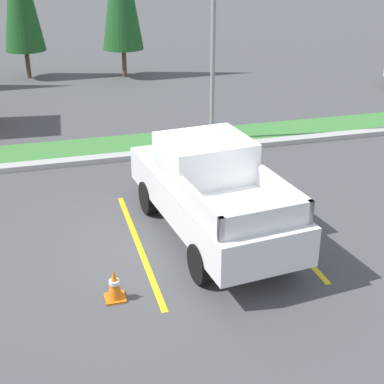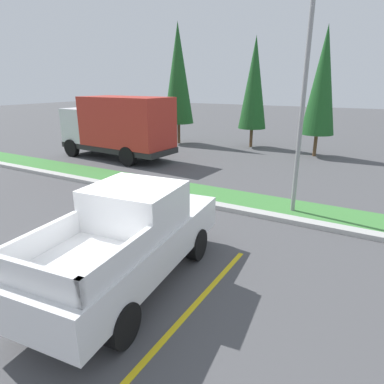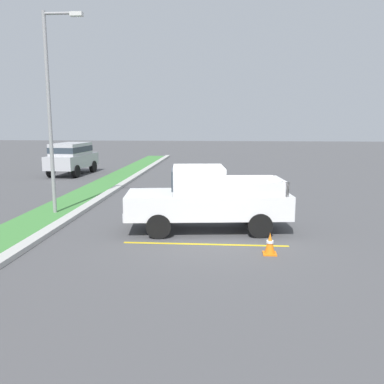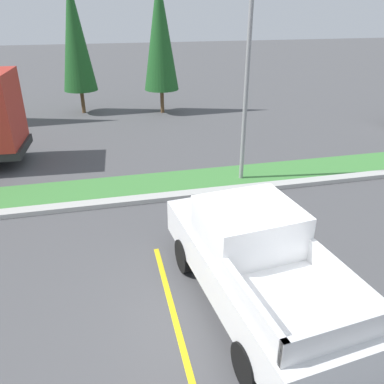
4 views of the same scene
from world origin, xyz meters
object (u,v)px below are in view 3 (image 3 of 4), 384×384
object	(u,v)px
suv_distant	(72,156)
street_light	(52,101)
pickup_truck_main	(206,199)
traffic_cone	(270,244)

from	to	relation	value
suv_distant	street_light	distance (m)	12.30
pickup_truck_main	traffic_cone	xyz separation A→B (m)	(-2.30, -1.82, -0.75)
suv_distant	street_light	size ratio (longest dim) A/B	0.64
pickup_truck_main	suv_distant	world-z (taller)	same
street_light	traffic_cone	distance (m)	9.54
traffic_cone	street_light	bearing A→B (deg)	60.68
pickup_truck_main	street_light	xyz separation A→B (m)	(1.95, 5.75, 3.21)
pickup_truck_main	street_light	world-z (taller)	street_light
suv_distant	street_light	world-z (taller)	street_light
pickup_truck_main	traffic_cone	world-z (taller)	pickup_truck_main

